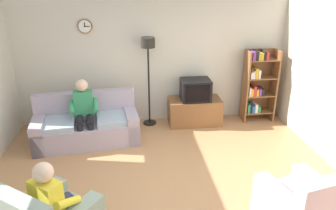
{
  "coord_description": "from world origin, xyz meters",
  "views": [
    {
      "loc": [
        -0.45,
        -3.81,
        2.89
      ],
      "look_at": [
        0.1,
        0.77,
        1.05
      ],
      "focal_mm": 33.51,
      "sensor_mm": 36.0,
      "label": 1
    }
  ],
  "objects_px": {
    "tv": "(195,90)",
    "person_on_couch": "(84,110)",
    "tv_stand": "(195,111)",
    "armchair_near_bookshelf": "(301,207)",
    "bookshelf": "(257,84)",
    "floor_lamp": "(148,58)",
    "couch": "(87,126)",
    "person_in_left_armchair": "(54,199)"
  },
  "relations": [
    {
      "from": "couch",
      "to": "armchair_near_bookshelf",
      "type": "distance_m",
      "value": 3.9
    },
    {
      "from": "armchair_near_bookshelf",
      "to": "person_in_left_armchair",
      "type": "xyz_separation_m",
      "value": [
        -2.93,
        0.09,
        0.32
      ]
    },
    {
      "from": "tv_stand",
      "to": "bookshelf",
      "type": "height_order",
      "value": "bookshelf"
    },
    {
      "from": "bookshelf",
      "to": "person_on_couch",
      "type": "height_order",
      "value": "bookshelf"
    },
    {
      "from": "tv_stand",
      "to": "bookshelf",
      "type": "relative_size",
      "value": 0.71
    },
    {
      "from": "tv",
      "to": "person_on_couch",
      "type": "distance_m",
      "value": 2.28
    },
    {
      "from": "tv_stand",
      "to": "person_in_left_armchair",
      "type": "distance_m",
      "value": 3.8
    },
    {
      "from": "tv",
      "to": "person_in_left_armchair",
      "type": "height_order",
      "value": "person_in_left_armchair"
    },
    {
      "from": "armchair_near_bookshelf",
      "to": "person_in_left_armchair",
      "type": "relative_size",
      "value": 0.92
    },
    {
      "from": "couch",
      "to": "tv_stand",
      "type": "bearing_deg",
      "value": 14.13
    },
    {
      "from": "couch",
      "to": "bookshelf",
      "type": "relative_size",
      "value": 1.28
    },
    {
      "from": "tv",
      "to": "floor_lamp",
      "type": "height_order",
      "value": "floor_lamp"
    },
    {
      "from": "tv",
      "to": "floor_lamp",
      "type": "xyz_separation_m",
      "value": [
        -0.96,
        0.12,
        0.68
      ]
    },
    {
      "from": "tv",
      "to": "floor_lamp",
      "type": "relative_size",
      "value": 0.32
    },
    {
      "from": "tv_stand",
      "to": "tv",
      "type": "bearing_deg",
      "value": -90.0
    },
    {
      "from": "tv",
      "to": "armchair_near_bookshelf",
      "type": "height_order",
      "value": "tv"
    },
    {
      "from": "bookshelf",
      "to": "person_on_couch",
      "type": "relative_size",
      "value": 1.25
    },
    {
      "from": "couch",
      "to": "armchair_near_bookshelf",
      "type": "relative_size",
      "value": 1.92
    },
    {
      "from": "tv_stand",
      "to": "bookshelf",
      "type": "xyz_separation_m",
      "value": [
        1.37,
        0.07,
        0.54
      ]
    },
    {
      "from": "tv_stand",
      "to": "person_on_couch",
      "type": "relative_size",
      "value": 0.89
    },
    {
      "from": "floor_lamp",
      "to": "armchair_near_bookshelf",
      "type": "relative_size",
      "value": 1.79
    },
    {
      "from": "tv_stand",
      "to": "person_on_couch",
      "type": "height_order",
      "value": "person_on_couch"
    },
    {
      "from": "couch",
      "to": "tv",
      "type": "xyz_separation_m",
      "value": [
        2.19,
        0.53,
        0.46
      ]
    },
    {
      "from": "tv",
      "to": "armchair_near_bookshelf",
      "type": "xyz_separation_m",
      "value": [
        0.71,
        -3.13,
        -0.48
      ]
    },
    {
      "from": "tv",
      "to": "person_in_left_armchair",
      "type": "distance_m",
      "value": 3.77
    },
    {
      "from": "tv",
      "to": "bookshelf",
      "type": "bearing_deg",
      "value": 3.86
    },
    {
      "from": "tv",
      "to": "bookshelf",
      "type": "distance_m",
      "value": 1.37
    },
    {
      "from": "bookshelf",
      "to": "person_on_couch",
      "type": "bearing_deg",
      "value": -168.43
    },
    {
      "from": "couch",
      "to": "floor_lamp",
      "type": "bearing_deg",
      "value": 27.83
    },
    {
      "from": "tv_stand",
      "to": "armchair_near_bookshelf",
      "type": "height_order",
      "value": "armchair_near_bookshelf"
    },
    {
      "from": "tv",
      "to": "person_on_couch",
      "type": "height_order",
      "value": "person_on_couch"
    },
    {
      "from": "tv",
      "to": "couch",
      "type": "bearing_deg",
      "value": -166.48
    },
    {
      "from": "tv",
      "to": "person_on_couch",
      "type": "xyz_separation_m",
      "value": [
        -2.19,
        -0.64,
        -0.07
      ]
    },
    {
      "from": "bookshelf",
      "to": "floor_lamp",
      "type": "distance_m",
      "value": 2.41
    },
    {
      "from": "tv",
      "to": "bookshelf",
      "type": "xyz_separation_m",
      "value": [
        1.37,
        0.09,
        0.04
      ]
    },
    {
      "from": "couch",
      "to": "tv_stand",
      "type": "height_order",
      "value": "couch"
    },
    {
      "from": "person_in_left_armchair",
      "to": "person_on_couch",
      "type": "bearing_deg",
      "value": 89.28
    },
    {
      "from": "couch",
      "to": "bookshelf",
      "type": "xyz_separation_m",
      "value": [
        3.56,
        0.62,
        0.5
      ]
    },
    {
      "from": "tv_stand",
      "to": "floor_lamp",
      "type": "bearing_deg",
      "value": 174.11
    },
    {
      "from": "person_on_couch",
      "to": "person_in_left_armchair",
      "type": "height_order",
      "value": "person_on_couch"
    },
    {
      "from": "armchair_near_bookshelf",
      "to": "person_on_couch",
      "type": "height_order",
      "value": "person_on_couch"
    },
    {
      "from": "bookshelf",
      "to": "person_in_left_armchair",
      "type": "xyz_separation_m",
      "value": [
        -3.59,
        -3.13,
        -0.21
      ]
    }
  ]
}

